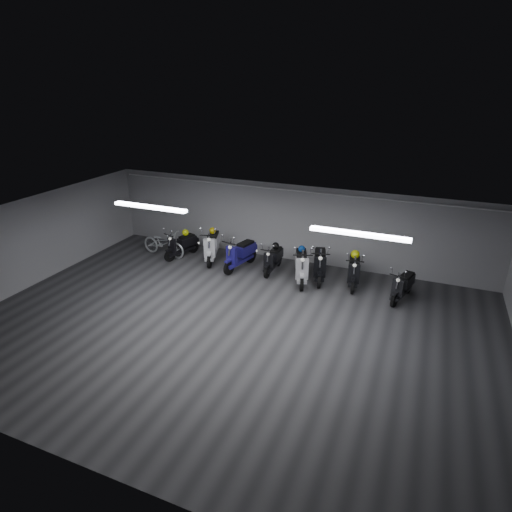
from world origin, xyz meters
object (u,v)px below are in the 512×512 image
at_px(scooter_0, 181,241).
at_px(scooter_8, 354,266).
at_px(scooter_9, 403,282).
at_px(bicycle, 163,240).
at_px(helmet_2, 276,246).
at_px(helmet_4, 302,249).
at_px(helmet_0, 185,233).
at_px(scooter_5, 273,255).
at_px(helmet_1, 355,254).
at_px(scooter_4, 240,249).
at_px(scooter_7, 320,259).
at_px(scooter_6, 302,261).
at_px(helmet_3, 213,231).
at_px(scooter_2, 212,241).

relative_size(scooter_0, scooter_8, 0.94).
xyz_separation_m(scooter_0, scooter_9, (7.87, -0.34, -0.02)).
bearing_deg(scooter_8, bicycle, 172.51).
bearing_deg(helmet_2, helmet_4, -17.17).
xyz_separation_m(scooter_9, helmet_0, (-7.79, 0.56, 0.29)).
distance_m(scooter_5, helmet_0, 3.54).
relative_size(helmet_0, helmet_1, 0.88).
height_order(bicycle, helmet_2, bicycle).
bearing_deg(bicycle, helmet_0, -60.40).
xyz_separation_m(scooter_4, helmet_1, (3.86, 0.44, 0.26)).
relative_size(scooter_9, helmet_1, 5.77).
height_order(scooter_8, helmet_0, scooter_8).
height_order(scooter_5, scooter_7, scooter_7).
distance_m(scooter_6, helmet_1, 1.72).
distance_m(scooter_7, scooter_9, 2.69).
bearing_deg(helmet_3, scooter_4, -21.51).
xyz_separation_m(scooter_4, bicycle, (-3.14, -0.02, -0.11)).
bearing_deg(scooter_4, scooter_0, -169.49).
xyz_separation_m(scooter_5, scooter_9, (4.27, -0.41, 0.00)).
height_order(scooter_0, helmet_2, scooter_0).
height_order(scooter_9, helmet_0, scooter_9).
relative_size(scooter_2, bicycle, 1.08).
height_order(scooter_6, helmet_0, scooter_6).
height_order(helmet_0, helmet_4, helmet_4).
distance_m(helmet_2, helmet_4, 1.08).
bearing_deg(scooter_4, scooter_5, 21.16).
distance_m(scooter_2, helmet_3, 0.41).
distance_m(helmet_0, helmet_4, 4.55).
bearing_deg(scooter_2, helmet_2, -15.72).
relative_size(scooter_4, scooter_5, 1.17).
bearing_deg(scooter_6, scooter_8, -5.98).
height_order(scooter_8, helmet_3, scooter_8).
xyz_separation_m(scooter_8, helmet_1, (-0.04, 0.25, 0.30)).
height_order(scooter_6, helmet_3, scooter_6).
bearing_deg(scooter_6, helmet_3, 150.15).
bearing_deg(helmet_2, scooter_8, -4.23).
relative_size(scooter_9, helmet_4, 7.06).
bearing_deg(scooter_9, helmet_0, -167.73).
bearing_deg(bicycle, helmet_1, -80.21).
bearing_deg(scooter_7, bicycle, 167.95).
relative_size(scooter_7, helmet_0, 7.76).
relative_size(helmet_2, helmet_3, 0.99).
xyz_separation_m(scooter_7, helmet_3, (-4.11, 0.32, 0.33)).
height_order(helmet_2, helmet_3, helmet_3).
bearing_deg(scooter_4, scooter_7, 16.96).
relative_size(scooter_4, scooter_8, 1.06).
bearing_deg(scooter_9, helmet_3, -170.08).
height_order(bicycle, helmet_3, bicycle).
relative_size(scooter_7, helmet_1, 6.81).
bearing_deg(scooter_9, scooter_4, -166.17).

